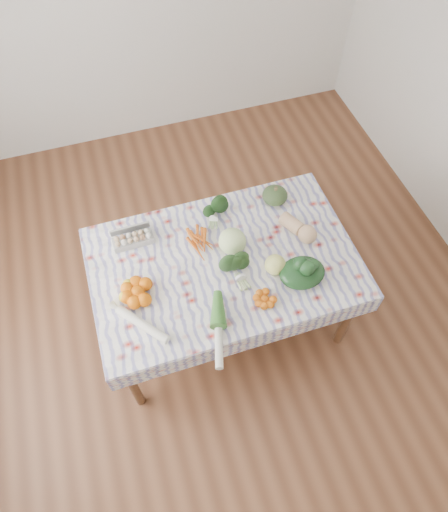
{
  "coord_description": "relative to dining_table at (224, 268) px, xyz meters",
  "views": [
    {
      "loc": [
        -0.47,
        -1.48,
        3.15
      ],
      "look_at": [
        0.0,
        0.0,
        0.82
      ],
      "focal_mm": 32.0,
      "sensor_mm": 36.0,
      "label": 1
    }
  ],
  "objects": [
    {
      "name": "butternut_squash",
      "position": [
        0.52,
        0.06,
        0.14
      ],
      "size": [
        0.22,
        0.29,
        0.12
      ],
      "primitive_type": "ellipsoid",
      "rotation": [
        0.0,
        0.0,
        0.47
      ],
      "color": "tan",
      "rests_on": "tablecloth"
    },
    {
      "name": "daikon",
      "position": [
        -0.58,
        -0.28,
        0.11
      ],
      "size": [
        0.28,
        0.32,
        0.05
      ],
      "primitive_type": "cylinder",
      "rotation": [
        1.57,
        0.0,
        0.68
      ],
      "color": "silver",
      "rests_on": "tablecloth"
    },
    {
      "name": "egg_carton",
      "position": [
        -0.51,
        0.31,
        0.12
      ],
      "size": [
        0.26,
        0.11,
        0.07
      ],
      "primitive_type": "cube",
      "rotation": [
        0.0,
        0.0,
        0.02
      ],
      "color": "#A5A4A0",
      "rests_on": "tablecloth"
    },
    {
      "name": "broccoli",
      "position": [
        0.05,
        -0.12,
        0.15
      ],
      "size": [
        0.18,
        0.18,
        0.12
      ],
      "primitive_type": "ellipsoid",
      "rotation": [
        0.0,
        0.0,
        0.05
      ],
      "color": "#22441B",
      "rests_on": "tablecloth"
    },
    {
      "name": "tablecloth",
      "position": [
        0.0,
        0.0,
        0.08
      ],
      "size": [
        1.66,
        1.06,
        0.01
      ],
      "primitive_type": "cube",
      "color": "white",
      "rests_on": "dining_table"
    },
    {
      "name": "spinach_bag",
      "position": [
        0.41,
        -0.26,
        0.15
      ],
      "size": [
        0.35,
        0.32,
        0.12
      ],
      "primitive_type": "ellipsoid",
      "rotation": [
        0.0,
        0.0,
        0.4
      ],
      "color": "black",
      "rests_on": "tablecloth"
    },
    {
      "name": "carrot_bunch",
      "position": [
        -0.12,
        0.17,
        0.1
      ],
      "size": [
        0.22,
        0.2,
        0.04
      ],
      "primitive_type": "cube",
      "rotation": [
        0.0,
        0.0,
        0.09
      ],
      "color": "#CF5B14",
      "rests_on": "tablecloth"
    },
    {
      "name": "orange_cluster",
      "position": [
        -0.56,
        -0.08,
        0.13
      ],
      "size": [
        0.33,
        0.33,
        0.09
      ],
      "primitive_type": "cube",
      "rotation": [
        0.0,
        0.0,
        -0.26
      ],
      "color": "#DC6006",
      "rests_on": "tablecloth"
    },
    {
      "name": "kale_bunch",
      "position": [
        0.05,
        0.36,
        0.15
      ],
      "size": [
        0.2,
        0.19,
        0.14
      ],
      "primitive_type": "ellipsoid",
      "rotation": [
        0.0,
        0.0,
        -0.39
      ],
      "color": "black",
      "rests_on": "tablecloth"
    },
    {
      "name": "mandarin_cluster",
      "position": [
        0.14,
        -0.34,
        0.11
      ],
      "size": [
        0.21,
        0.21,
        0.05
      ],
      "primitive_type": "cube",
      "rotation": [
        0.0,
        0.0,
        0.35
      ],
      "color": "orange",
      "rests_on": "tablecloth"
    },
    {
      "name": "grapefruit",
      "position": [
        0.27,
        -0.16,
        0.15
      ],
      "size": [
        0.16,
        0.16,
        0.13
      ],
      "primitive_type": "sphere",
      "rotation": [
        0.0,
        0.0,
        0.25
      ],
      "color": "#DFE16F",
      "rests_on": "tablecloth"
    },
    {
      "name": "kabocha_squash",
      "position": [
        0.48,
        0.37,
        0.14
      ],
      "size": [
        0.22,
        0.22,
        0.11
      ],
      "primitive_type": "ellipsoid",
      "rotation": [
        0.0,
        0.0,
        0.4
      ],
      "color": "#354C27",
      "rests_on": "tablecloth"
    },
    {
      "name": "dining_table",
      "position": [
        0.0,
        0.0,
        0.0
      ],
      "size": [
        1.6,
        1.0,
        0.75
      ],
      "color": "brown",
      "rests_on": "ground"
    },
    {
      "name": "leek",
      "position": [
        -0.18,
        -0.45,
        0.11
      ],
      "size": [
        0.17,
        0.44,
        0.05
      ],
      "primitive_type": "cylinder",
      "rotation": [
        1.57,
        0.0,
        -0.28
      ],
      "color": "beige",
      "rests_on": "tablecloth"
    },
    {
      "name": "cabbage",
      "position": [
        0.08,
        0.07,
        0.17
      ],
      "size": [
        0.2,
        0.2,
        0.17
      ],
      "primitive_type": "sphere",
      "rotation": [
        0.0,
        0.0,
        0.18
      ],
      "color": "#C5E28E",
      "rests_on": "tablecloth"
    },
    {
      "name": "ground",
      "position": [
        0.0,
        0.0,
        -0.68
      ],
      "size": [
        4.5,
        4.5,
        0.0
      ],
      "primitive_type": "plane",
      "color": "brown",
      "rests_on": "ground"
    }
  ]
}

